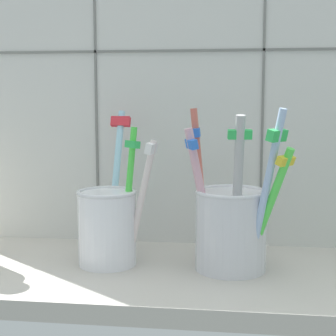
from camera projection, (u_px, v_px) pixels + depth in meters
The scene contains 4 objects.
counter_slab at pixel (167, 278), 58.69cm from camera, with size 64.00×22.00×2.00cm, color #BCB7AD.
tile_wall_back at pixel (179, 86), 67.72cm from camera, with size 64.00×2.20×45.00cm.
toothbrush_cup_left at pixel (109, 223), 59.91cm from camera, with size 9.32×11.44×17.38cm.
toothbrush_cup_right at pixel (231, 225), 57.76cm from camera, with size 11.64×9.09×17.96cm.
Camera 1 is at (7.26, -56.15, 20.74)cm, focal length 56.28 mm.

